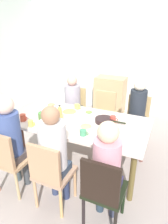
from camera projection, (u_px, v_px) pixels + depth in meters
ground_plane at (84, 163)px, 3.13m from camera, size 5.99×5.99×0.00m
wall_back at (126, 59)px, 4.59m from camera, size 5.23×0.12×2.60m
dining_table at (84, 126)px, 2.86m from camera, size 1.83×1.04×0.73m
chair_0 at (8, 158)px, 2.40m from camera, size 0.40×0.40×0.90m
person_0 at (11, 137)px, 2.37m from camera, size 0.30×0.30×1.29m
chair_1 at (103, 190)px, 1.94m from camera, size 0.40×0.40×0.90m
person_1 at (107, 167)px, 1.93m from camera, size 0.30×0.30×1.22m
chair_2 at (137, 118)px, 3.44m from camera, size 0.40×0.40×0.90m
person_2 at (137, 108)px, 3.28m from camera, size 0.30×0.30×1.24m
chair_3 at (104, 113)px, 3.67m from camera, size 0.40×0.40×0.90m
chair_4 at (75, 107)px, 3.91m from camera, size 0.40×0.40×0.90m
person_4 at (72, 100)px, 3.75m from camera, size 0.30×0.30×1.17m
chair_5 at (51, 172)px, 2.17m from camera, size 0.40×0.40×0.90m
person_5 at (54, 150)px, 2.15m from camera, size 0.30×0.30×1.27m
plate_0 at (89, 113)px, 3.09m from camera, size 0.20×0.20×0.04m
plate_1 at (51, 105)px, 3.39m from camera, size 0.24×0.24×0.04m
plate_2 at (111, 140)px, 2.36m from camera, size 0.22×0.22×0.04m
bowl_0 at (70, 114)px, 2.95m from camera, size 0.25×0.25×0.11m
bowl_1 at (86, 128)px, 2.58m from camera, size 0.18×0.18×0.08m
serving_pan at (105, 120)px, 2.80m from camera, size 0.44×0.26×0.06m
cup_0 at (31, 123)px, 2.67m from camera, size 0.11×0.07×0.09m
cup_1 at (23, 118)px, 2.84m from camera, size 0.12×0.09×0.10m
cup_2 at (83, 133)px, 2.46m from camera, size 0.12×0.08×0.08m
cup_3 at (113, 119)px, 2.80m from camera, size 0.12×0.08×0.10m
cup_4 at (77, 107)px, 3.25m from camera, size 0.12×0.09×0.08m
bottle_0 at (41, 118)px, 2.67m from camera, size 0.07×0.07×0.23m
bottle_1 at (60, 113)px, 2.82m from camera, size 0.06×0.06×0.24m
side_cabinet at (110, 95)px, 4.77m from camera, size 0.70×0.44×0.90m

